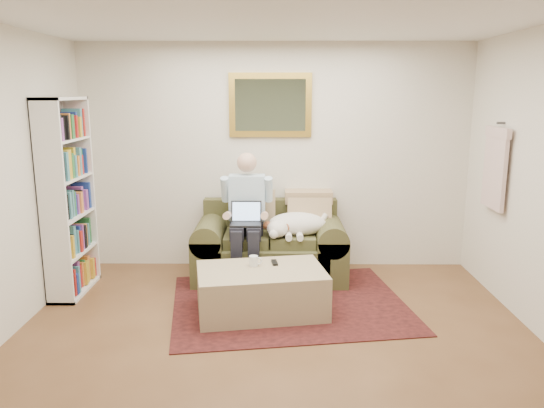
{
  "coord_description": "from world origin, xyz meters",
  "views": [
    {
      "loc": [
        0.02,
        -3.64,
        2.05
      ],
      "look_at": [
        -0.03,
        1.53,
        0.95
      ],
      "focal_mm": 35.0,
      "sensor_mm": 36.0,
      "label": 1
    }
  ],
  "objects_px": {
    "laptop": "(246,218)",
    "ottoman": "(261,291)",
    "sleeping_dog": "(297,224)",
    "bookshelf": "(68,197)",
    "sofa": "(270,252)",
    "coffee_mug": "(254,261)",
    "seated_man": "(246,220)"
  },
  "relations": [
    {
      "from": "laptop",
      "to": "sleeping_dog",
      "type": "distance_m",
      "value": 0.57
    },
    {
      "from": "laptop",
      "to": "sleeping_dog",
      "type": "height_order",
      "value": "laptop"
    },
    {
      "from": "seated_man",
      "to": "bookshelf",
      "type": "xyz_separation_m",
      "value": [
        -1.79,
        -0.29,
        0.3
      ]
    },
    {
      "from": "bookshelf",
      "to": "seated_man",
      "type": "bearing_deg",
      "value": 9.19
    },
    {
      "from": "bookshelf",
      "to": "sleeping_dog",
      "type": "bearing_deg",
      "value": 8.71
    },
    {
      "from": "coffee_mug",
      "to": "sleeping_dog",
      "type": "bearing_deg",
      "value": 61.06
    },
    {
      "from": "laptop",
      "to": "bookshelf",
      "type": "bearing_deg",
      "value": -172.83
    },
    {
      "from": "laptop",
      "to": "ottoman",
      "type": "bearing_deg",
      "value": -76.8
    },
    {
      "from": "sofa",
      "to": "bookshelf",
      "type": "distance_m",
      "value": 2.21
    },
    {
      "from": "sofa",
      "to": "ottoman",
      "type": "height_order",
      "value": "sofa"
    },
    {
      "from": "sofa",
      "to": "sleeping_dog",
      "type": "relative_size",
      "value": 2.43
    },
    {
      "from": "bookshelf",
      "to": "ottoman",
      "type": "bearing_deg",
      "value": -15.28
    },
    {
      "from": "laptop",
      "to": "bookshelf",
      "type": "xyz_separation_m",
      "value": [
        -1.79,
        -0.23,
        0.26
      ]
    },
    {
      "from": "laptop",
      "to": "sleeping_dog",
      "type": "xyz_separation_m",
      "value": [
        0.55,
        0.13,
        -0.1
      ]
    },
    {
      "from": "sleeping_dog",
      "to": "bookshelf",
      "type": "height_order",
      "value": "bookshelf"
    },
    {
      "from": "seated_man",
      "to": "laptop",
      "type": "height_order",
      "value": "seated_man"
    },
    {
      "from": "sofa",
      "to": "ottoman",
      "type": "relative_size",
      "value": 1.42
    },
    {
      "from": "seated_man",
      "to": "coffee_mug",
      "type": "xyz_separation_m",
      "value": [
        0.11,
        -0.73,
        -0.23
      ]
    },
    {
      "from": "sleeping_dog",
      "to": "ottoman",
      "type": "distance_m",
      "value": 1.06
    },
    {
      "from": "laptop",
      "to": "coffee_mug",
      "type": "relative_size",
      "value": 3.24
    },
    {
      "from": "sofa",
      "to": "bookshelf",
      "type": "height_order",
      "value": "bookshelf"
    },
    {
      "from": "sleeping_dog",
      "to": "bookshelf",
      "type": "xyz_separation_m",
      "value": [
        -2.34,
        -0.36,
        0.36
      ]
    },
    {
      "from": "sofa",
      "to": "coffee_mug",
      "type": "relative_size",
      "value": 16.69
    },
    {
      "from": "sofa",
      "to": "laptop",
      "type": "relative_size",
      "value": 5.15
    },
    {
      "from": "coffee_mug",
      "to": "bookshelf",
      "type": "relative_size",
      "value": 0.05
    },
    {
      "from": "sleeping_dog",
      "to": "ottoman",
      "type": "height_order",
      "value": "sleeping_dog"
    },
    {
      "from": "laptop",
      "to": "ottoman",
      "type": "xyz_separation_m",
      "value": [
        0.18,
        -0.76,
        -0.52
      ]
    },
    {
      "from": "bookshelf",
      "to": "coffee_mug",
      "type": "bearing_deg",
      "value": -13.13
    },
    {
      "from": "laptop",
      "to": "coffee_mug",
      "type": "bearing_deg",
      "value": -80.95
    },
    {
      "from": "sleeping_dog",
      "to": "bookshelf",
      "type": "relative_size",
      "value": 0.34
    },
    {
      "from": "seated_man",
      "to": "coffee_mug",
      "type": "bearing_deg",
      "value": -81.74
    },
    {
      "from": "seated_man",
      "to": "sleeping_dog",
      "type": "distance_m",
      "value": 0.56
    }
  ]
}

